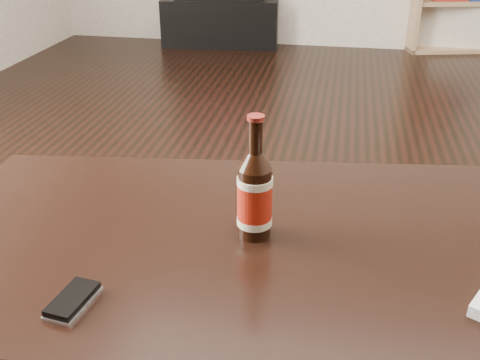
% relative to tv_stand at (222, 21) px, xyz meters
% --- Properties ---
extents(floor, '(5.00, 6.00, 0.01)m').
position_rel_tv_stand_xyz_m(floor, '(1.15, -2.94, -0.19)').
color(floor, black).
rests_on(floor, ground).
extents(tv_stand, '(0.95, 0.54, 0.37)m').
position_rel_tv_stand_xyz_m(tv_stand, '(0.00, 0.00, 0.00)').
color(tv_stand, black).
rests_on(tv_stand, floor).
extents(coffee_table, '(1.34, 0.89, 0.47)m').
position_rel_tv_stand_xyz_m(coffee_table, '(0.82, -3.59, 0.22)').
color(coffee_table, black).
rests_on(coffee_table, floor).
extents(beer_bottle, '(0.08, 0.08, 0.26)m').
position_rel_tv_stand_xyz_m(beer_bottle, '(0.86, -3.58, 0.38)').
color(beer_bottle, black).
rests_on(beer_bottle, coffee_table).
extents(phone, '(0.07, 0.11, 0.02)m').
position_rel_tv_stand_xyz_m(phone, '(0.59, -3.86, 0.30)').
color(phone, silver).
rests_on(phone, coffee_table).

